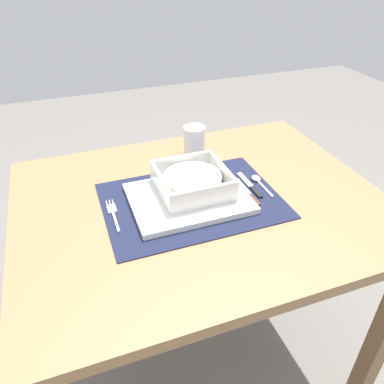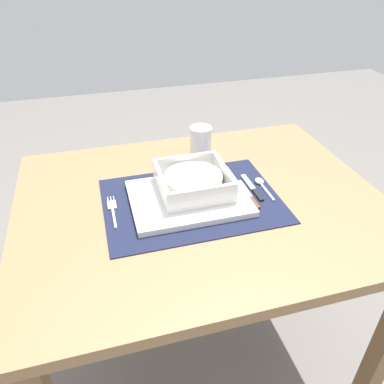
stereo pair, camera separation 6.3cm
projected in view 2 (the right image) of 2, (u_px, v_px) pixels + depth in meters
name	position (u px, v px, depth m)	size (l,w,h in m)	color
ground_plane	(199.00, 356.00, 1.40)	(6.00, 6.00, 0.00)	slate
dining_table	(201.00, 229.00, 1.05)	(0.96, 0.75, 0.71)	#936D47
placemat	(192.00, 201.00, 0.99)	(0.46, 0.33, 0.00)	#191E38
serving_plate	(188.00, 197.00, 0.99)	(0.30, 0.23, 0.02)	white
porridge_bowl	(193.00, 182.00, 0.99)	(0.18, 0.18, 0.06)	white
fork	(113.00, 209.00, 0.95)	(0.02, 0.13, 0.00)	silver
spoon	(261.00, 183.00, 1.05)	(0.02, 0.11, 0.01)	silver
butter_knife	(253.00, 189.00, 1.03)	(0.01, 0.13, 0.01)	black
bread_knife	(249.00, 196.00, 1.00)	(0.01, 0.14, 0.01)	#59331E
drinking_glass	(201.00, 143.00, 1.18)	(0.07, 0.07, 0.09)	white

